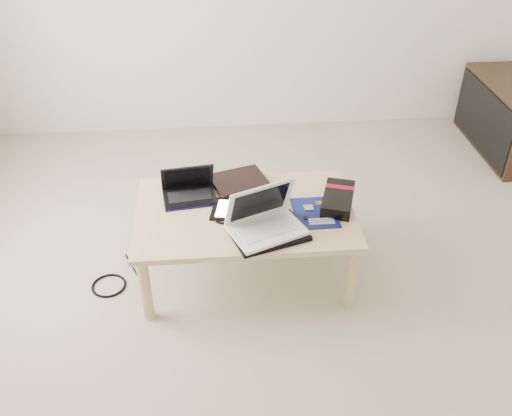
{
  "coord_description": "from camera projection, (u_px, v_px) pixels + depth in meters",
  "views": [
    {
      "loc": [
        -0.36,
        -2.09,
        2.07
      ],
      "look_at": [
        -0.15,
        0.26,
        0.42
      ],
      "focal_mm": 40.0,
      "sensor_mm": 36.0,
      "label": 1
    }
  ],
  "objects": [
    {
      "name": "floor_cable_trail",
      "position": [
        136.0,
        274.0,
        3.08
      ],
      "size": [
        0.16,
        0.34,
        0.01
      ],
      "primitive_type": "cylinder",
      "rotation": [
        1.57,
        0.0,
        0.42
      ],
      "color": "black",
      "rests_on": "ground"
    },
    {
      "name": "netbook",
      "position": [
        189.0,
        191.0,
        2.96
      ],
      "size": [
        0.29,
        0.23,
        0.18
      ],
      "color": "black",
      "rests_on": "coffee_table"
    },
    {
      "name": "book",
      "position": [
        239.0,
        182.0,
        3.08
      ],
      "size": [
        0.34,
        0.31,
        0.03
      ],
      "color": "black",
      "rests_on": "coffee_table"
    },
    {
      "name": "remote",
      "position": [
        283.0,
        198.0,
        2.95
      ],
      "size": [
        0.05,
        0.22,
        0.02
      ],
      "color": "#ADADB2",
      "rests_on": "coffee_table"
    },
    {
      "name": "gpu_box",
      "position": [
        338.0,
        199.0,
        2.91
      ],
      "size": [
        0.23,
        0.32,
        0.07
      ],
      "color": "black",
      "rests_on": "coffee_table"
    },
    {
      "name": "media_cabinet",
      "position": [
        509.0,
        118.0,
        4.08
      ],
      "size": [
        0.41,
        0.9,
        0.5
      ],
      "color": "#372316",
      "rests_on": "ground"
    },
    {
      "name": "ground",
      "position": [
        290.0,
        302.0,
        2.91
      ],
      "size": [
        4.0,
        4.0,
        0.0
      ],
      "primitive_type": "plane",
      "color": "#BAAF96",
      "rests_on": "ground"
    },
    {
      "name": "neoprene_sleeve",
      "position": [
        268.0,
        233.0,
        2.71
      ],
      "size": [
        0.41,
        0.35,
        0.02
      ],
      "primitive_type": "cube",
      "rotation": [
        0.0,
        0.0,
        0.31
      ],
      "color": "black",
      "rests_on": "coffee_table"
    },
    {
      "name": "tablet",
      "position": [
        237.0,
        210.0,
        2.87
      ],
      "size": [
        0.28,
        0.23,
        0.01
      ],
      "color": "black",
      "rests_on": "coffee_table"
    },
    {
      "name": "cable_coil",
      "position": [
        224.0,
        218.0,
        2.82
      ],
      "size": [
        0.1,
        0.1,
        0.01
      ],
      "primitive_type": "torus",
      "rotation": [
        0.0,
        0.0,
        -0.01
      ],
      "color": "black",
      "rests_on": "coffee_table"
    },
    {
      "name": "floor_cable_coil",
      "position": [
        109.0,
        286.0,
        3.0
      ],
      "size": [
        0.18,
        0.18,
        0.01
      ],
      "primitive_type": "torus",
      "rotation": [
        0.0,
        0.0,
        -0.02
      ],
      "color": "black",
      "rests_on": "ground"
    },
    {
      "name": "motherboard",
      "position": [
        315.0,
        213.0,
        2.86
      ],
      "size": [
        0.22,
        0.27,
        0.01
      ],
      "color": "#0B0E49",
      "rests_on": "coffee_table"
    },
    {
      "name": "coffee_table",
      "position": [
        245.0,
        219.0,
        2.9
      ],
      "size": [
        1.1,
        0.7,
        0.4
      ],
      "color": "#E2BB88",
      "rests_on": "ground"
    },
    {
      "name": "white_laptop",
      "position": [
        265.0,
        220.0,
        2.7
      ],
      "size": [
        0.4,
        0.35,
        0.23
      ],
      "color": "white",
      "rests_on": "neoprene_sleeve"
    }
  ]
}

